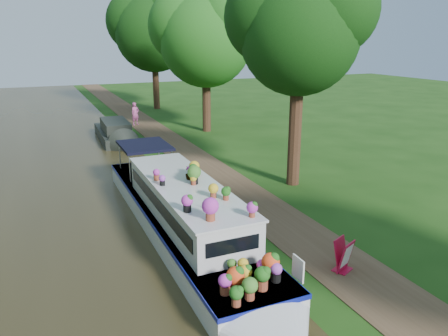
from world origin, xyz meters
TOP-DOWN VIEW (x-y plane):
  - ground at (0.00, 0.00)m, footprint 100.00×100.00m
  - canal_water at (-6.00, 0.00)m, footprint 10.00×100.00m
  - towpath at (1.20, 0.00)m, footprint 2.20×100.00m
  - plant_boat at (-2.25, -0.36)m, footprint 2.29×13.52m
  - tree_near_overhang at (3.79, 3.06)m, footprint 5.52×5.28m
  - tree_near_mid at (4.48, 15.08)m, footprint 6.90×6.60m
  - tree_near_far at (3.98, 26.09)m, footprint 7.59×7.26m
  - second_boat at (-1.75, 14.49)m, footprint 2.03×6.55m
  - sandwich_board at (1.02, -3.94)m, footprint 0.62×0.65m
  - pedestrian_pink at (0.50, 18.99)m, footprint 0.71×0.60m
  - verge_plant at (0.05, 3.25)m, footprint 0.38×0.33m

SIDE VIEW (x-z plane):
  - ground at x=0.00m, z-range 0.00..0.00m
  - canal_water at x=-6.00m, z-range 0.00..0.02m
  - towpath at x=1.20m, z-range 0.00..0.03m
  - verge_plant at x=0.05m, z-range 0.00..0.39m
  - sandwich_board at x=1.02m, z-range -0.01..0.88m
  - second_boat at x=-1.75m, z-range -0.12..1.14m
  - pedestrian_pink at x=0.50m, z-range 0.03..1.67m
  - plant_boat at x=-2.25m, z-range -0.29..1.99m
  - tree_near_mid at x=4.48m, z-range 1.74..11.14m
  - tree_near_overhang at x=3.79m, z-range 2.11..11.10m
  - tree_near_far at x=3.98m, z-range 1.90..12.20m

